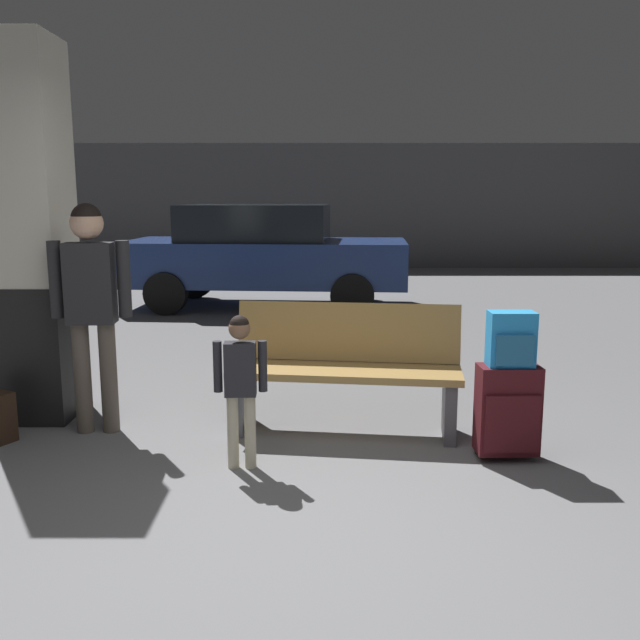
# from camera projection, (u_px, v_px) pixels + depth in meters

# --- Properties ---
(ground_plane) EXTENTS (18.00, 18.00, 0.10)m
(ground_plane) POSITION_uv_depth(u_px,v_px,m) (299.00, 358.00, 7.26)
(ground_plane) COLOR slate
(garage_back_wall) EXTENTS (18.00, 0.12, 2.80)m
(garage_back_wall) POSITION_uv_depth(u_px,v_px,m) (309.00, 206.00, 15.72)
(garage_back_wall) COLOR #565658
(garage_back_wall) RESTS_ON ground_plane
(structural_pillar) EXTENTS (0.57, 0.57, 2.74)m
(structural_pillar) POSITION_uv_depth(u_px,v_px,m) (24.00, 235.00, 4.98)
(structural_pillar) COLOR black
(structural_pillar) RESTS_ON ground_plane
(bench) EXTENTS (1.65, 0.72, 0.89)m
(bench) POSITION_uv_depth(u_px,v_px,m) (343.00, 369.00, 4.83)
(bench) COLOR #9E7A42
(bench) RESTS_ON ground_plane
(suitcase) EXTENTS (0.39, 0.24, 0.60)m
(suitcase) POSITION_uv_depth(u_px,v_px,m) (505.00, 410.00, 4.31)
(suitcase) COLOR #471419
(suitcase) RESTS_ON ground_plane
(backpack_bright) EXTENTS (0.28, 0.19, 0.34)m
(backpack_bright) POSITION_uv_depth(u_px,v_px,m) (509.00, 340.00, 4.23)
(backpack_bright) COLOR #268CD8
(backpack_bright) RESTS_ON suitcase
(child) EXTENTS (0.32, 0.19, 0.95)m
(child) POSITION_uv_depth(u_px,v_px,m) (238.00, 375.00, 4.12)
(child) COLOR beige
(child) RESTS_ON ground_plane
(adult) EXTENTS (0.54, 0.22, 1.59)m
(adult) POSITION_uv_depth(u_px,v_px,m) (88.00, 294.00, 4.69)
(adult) COLOR brown
(adult) RESTS_ON ground_plane
(parked_car_far) EXTENTS (4.21, 2.03, 1.51)m
(parked_car_far) POSITION_uv_depth(u_px,v_px,m) (261.00, 253.00, 10.19)
(parked_car_far) COLOR navy
(parked_car_far) RESTS_ON ground_plane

